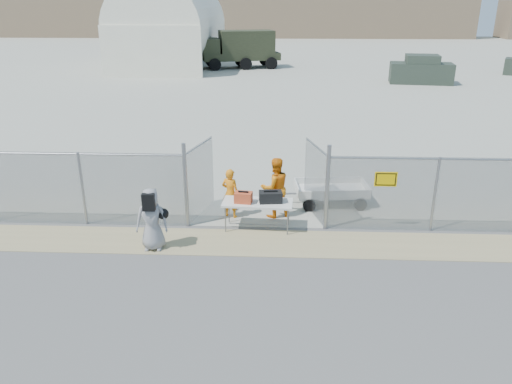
{
  "coord_description": "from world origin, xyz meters",
  "views": [
    {
      "loc": [
        0.6,
        -11.15,
        6.22
      ],
      "look_at": [
        0.0,
        2.0,
        1.1
      ],
      "focal_mm": 35.0,
      "sensor_mm": 36.0,
      "label": 1
    }
  ],
  "objects_px": {
    "folding_table": "(258,215)",
    "security_worker_right": "(275,188)",
    "visitor": "(152,219)",
    "utility_trailer": "(331,193)",
    "security_worker_left": "(230,193)"
  },
  "relations": [
    {
      "from": "security_worker_left",
      "to": "utility_trailer",
      "type": "xyz_separation_m",
      "value": [
        3.15,
        1.23,
        -0.41
      ]
    },
    {
      "from": "utility_trailer",
      "to": "folding_table",
      "type": "bearing_deg",
      "value": -143.85
    },
    {
      "from": "security_worker_left",
      "to": "visitor",
      "type": "relative_size",
      "value": 0.9
    },
    {
      "from": "security_worker_right",
      "to": "utility_trailer",
      "type": "bearing_deg",
      "value": -168.82
    },
    {
      "from": "visitor",
      "to": "utility_trailer",
      "type": "bearing_deg",
      "value": 31.72
    },
    {
      "from": "security_worker_left",
      "to": "utility_trailer",
      "type": "relative_size",
      "value": 0.52
    },
    {
      "from": "folding_table",
      "to": "security_worker_right",
      "type": "distance_m",
      "value": 1.16
    },
    {
      "from": "folding_table",
      "to": "visitor",
      "type": "distance_m",
      "value": 3.05
    },
    {
      "from": "security_worker_right",
      "to": "visitor",
      "type": "relative_size",
      "value": 1.1
    },
    {
      "from": "security_worker_left",
      "to": "security_worker_right",
      "type": "height_order",
      "value": "security_worker_right"
    },
    {
      "from": "folding_table",
      "to": "utility_trailer",
      "type": "height_order",
      "value": "folding_table"
    },
    {
      "from": "security_worker_right",
      "to": "visitor",
      "type": "height_order",
      "value": "security_worker_right"
    },
    {
      "from": "security_worker_left",
      "to": "utility_trailer",
      "type": "distance_m",
      "value": 3.4
    },
    {
      "from": "visitor",
      "to": "folding_table",
      "type": "bearing_deg",
      "value": 24.05
    },
    {
      "from": "folding_table",
      "to": "security_worker_right",
      "type": "bearing_deg",
      "value": 65.53
    }
  ]
}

